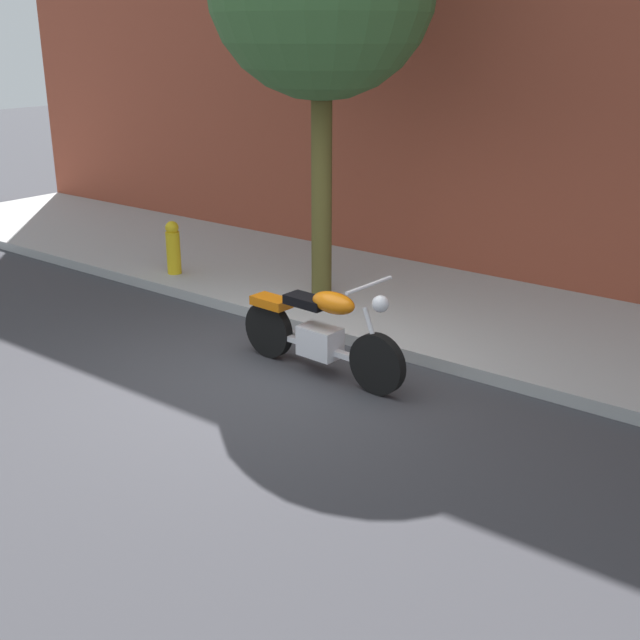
% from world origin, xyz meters
% --- Properties ---
extents(ground_plane, '(60.00, 60.00, 0.00)m').
position_xyz_m(ground_plane, '(0.00, 0.00, 0.00)').
color(ground_plane, '#38383D').
extents(sidewalk, '(19.80, 3.16, 0.14)m').
position_xyz_m(sidewalk, '(0.00, 2.87, 0.07)').
color(sidewalk, '#A7A7A7').
rests_on(sidewalk, ground).
extents(motorcycle, '(2.14, 0.70, 1.13)m').
position_xyz_m(motorcycle, '(0.37, 0.46, 0.47)').
color(motorcycle, black).
rests_on(motorcycle, ground).
extents(fire_hydrant, '(0.20, 0.20, 0.91)m').
position_xyz_m(fire_hydrant, '(-3.30, 1.77, 0.46)').
color(fire_hydrant, gold).
rests_on(fire_hydrant, ground).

